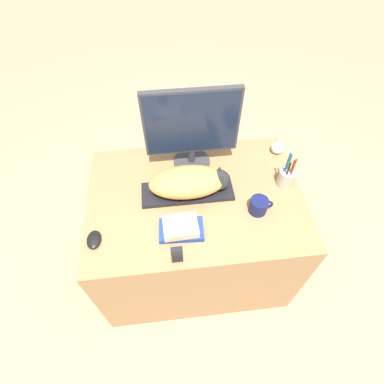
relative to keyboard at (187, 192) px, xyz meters
name	(u,v)px	position (x,y,z in m)	size (l,w,h in m)	color
ground_plane	(202,317)	(0.04, -0.42, -0.76)	(12.00, 12.00, 0.00)	#998466
desk	(195,233)	(0.04, -0.03, -0.39)	(1.12, 0.79, 0.75)	#9E7047
keyboard	(187,192)	(0.00, 0.00, 0.00)	(0.48, 0.15, 0.02)	black
cat	(191,182)	(0.02, 0.00, 0.08)	(0.41, 0.20, 0.13)	#D18C47
monitor	(192,127)	(0.05, 0.21, 0.25)	(0.48, 0.21, 0.47)	#333338
computer_mouse	(94,240)	(-0.46, -0.24, 0.00)	(0.06, 0.10, 0.03)	black
coffee_mug	(259,206)	(0.34, -0.15, 0.03)	(0.12, 0.09, 0.08)	#141947
pen_cup	(286,177)	(0.52, 0.01, 0.04)	(0.08, 0.08, 0.23)	#B2A893
baseball	(278,148)	(0.55, 0.24, 0.02)	(0.07, 0.07, 0.07)	silver
phone	(177,255)	(-0.08, -0.37, 0.04)	(0.05, 0.03, 0.10)	black
book_stack	(181,228)	(-0.05, -0.23, 0.02)	(0.22, 0.14, 0.06)	navy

